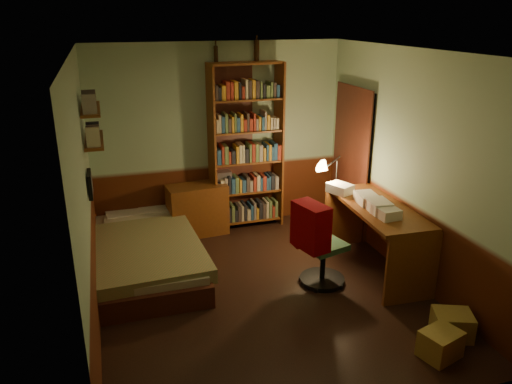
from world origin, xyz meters
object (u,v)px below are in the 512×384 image
object	(u,v)px
dresser	(197,210)
mini_stereo	(222,175)
bed	(145,242)
desk_lamp	(337,166)
bookshelf	(246,148)
cardboard_box_a	(440,344)
office_chair	(324,237)
desk	(375,238)
cardboard_box_b	(452,324)

from	to	relation	value
dresser	mini_stereo	xyz separation A→B (m)	(0.39, 0.12, 0.43)
bed	desk_lamp	distance (m)	2.57
bookshelf	cardboard_box_a	bearing A→B (deg)	-81.95
bed	mini_stereo	xyz separation A→B (m)	(1.19, 0.92, 0.45)
dresser	mini_stereo	bearing A→B (deg)	12.34
desk_lamp	office_chair	size ratio (longest dim) A/B	0.50
bookshelf	desk_lamp	bearing A→B (deg)	-53.85
bookshelf	desk	world-z (taller)	bookshelf
bookshelf	cardboard_box_b	size ratio (longest dim) A/B	6.56
mini_stereo	cardboard_box_b	world-z (taller)	mini_stereo
bed	mini_stereo	world-z (taller)	mini_stereo
dresser	cardboard_box_a	xyz separation A→B (m)	(1.58, -3.30, -0.23)
mini_stereo	bed	bearing A→B (deg)	-141.40
bookshelf	cardboard_box_a	size ratio (longest dim) A/B	6.80
mini_stereo	desk_lamp	bearing A→B (deg)	-38.86
bookshelf	office_chair	size ratio (longest dim) A/B	2.05
desk_lamp	cardboard_box_b	bearing A→B (deg)	-69.28
cardboard_box_b	desk_lamp	bearing A→B (deg)	96.14
bed	desk	bearing A→B (deg)	-18.45
bed	dresser	bearing A→B (deg)	44.85
bed	cardboard_box_b	distance (m)	3.53
bed	desk	world-z (taller)	desk
bed	mini_stereo	distance (m)	1.57
desk_lamp	bed	bearing A→B (deg)	-168.39
mini_stereo	desk_lamp	distance (m)	1.67
desk	desk_lamp	distance (m)	1.05
desk_lamp	mini_stereo	bearing A→B (deg)	154.80
bookshelf	desk	bearing A→B (deg)	-64.17
cardboard_box_a	cardboard_box_b	size ratio (longest dim) A/B	0.96
bed	bookshelf	xyz separation A→B (m)	(1.54, 0.88, 0.83)
office_chair	cardboard_box_b	world-z (taller)	office_chair
desk	bed	bearing A→B (deg)	164.15
cardboard_box_a	cardboard_box_b	bearing A→B (deg)	37.04
bed	cardboard_box_a	size ratio (longest dim) A/B	6.53
desk_lamp	office_chair	distance (m)	1.14
mini_stereo	desk	size ratio (longest dim) A/B	0.16
bookshelf	office_chair	distance (m)	1.98
dresser	bookshelf	bearing A→B (deg)	1.09
dresser	desk	distance (m)	2.48
mini_stereo	bookshelf	world-z (taller)	bookshelf
desk_lamp	office_chair	bearing A→B (deg)	-107.67
dresser	desk	bearing A→B (deg)	-48.02
mini_stereo	office_chair	bearing A→B (deg)	-68.17
mini_stereo	cardboard_box_a	bearing A→B (deg)	-69.92
mini_stereo	desk	bearing A→B (deg)	-50.48
desk	bookshelf	bearing A→B (deg)	124.45
desk_lamp	office_chair	xyz separation A→B (m)	(-0.53, -0.85, -0.55)
dresser	desk	xyz separation A→B (m)	(1.83, -1.68, 0.06)
cardboard_box_a	cardboard_box_b	xyz separation A→B (m)	(0.30, 0.22, -0.00)
bookshelf	desk_lamp	xyz separation A→B (m)	(0.91, -1.01, -0.05)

